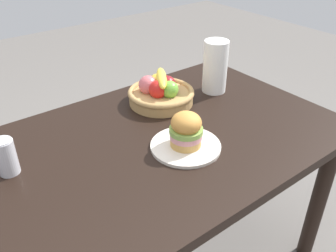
% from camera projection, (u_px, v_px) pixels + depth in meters
% --- Properties ---
extents(dining_table, '(1.40, 0.90, 0.75)m').
position_uv_depth(dining_table, '(160.00, 158.00, 1.42)').
color(dining_table, black).
rests_on(dining_table, ground_plane).
extents(plate, '(0.26, 0.26, 0.01)m').
position_uv_depth(plate, '(186.00, 146.00, 1.31)').
color(plate, silver).
rests_on(plate, dining_table).
extents(sandwich, '(0.12, 0.12, 0.13)m').
position_uv_depth(sandwich, '(186.00, 130.00, 1.27)').
color(sandwich, tan).
rests_on(sandwich, plate).
extents(soda_can, '(0.07, 0.07, 0.13)m').
position_uv_depth(soda_can, '(6.00, 157.00, 1.16)').
color(soda_can, silver).
rests_on(soda_can, dining_table).
extents(fruit_basket, '(0.29, 0.29, 0.14)m').
position_uv_depth(fruit_basket, '(161.00, 92.00, 1.58)').
color(fruit_basket, tan).
rests_on(fruit_basket, dining_table).
extents(paper_towel_roll, '(0.11, 0.11, 0.24)m').
position_uv_depth(paper_towel_roll, '(215.00, 67.00, 1.64)').
color(paper_towel_roll, white).
rests_on(paper_towel_roll, dining_table).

